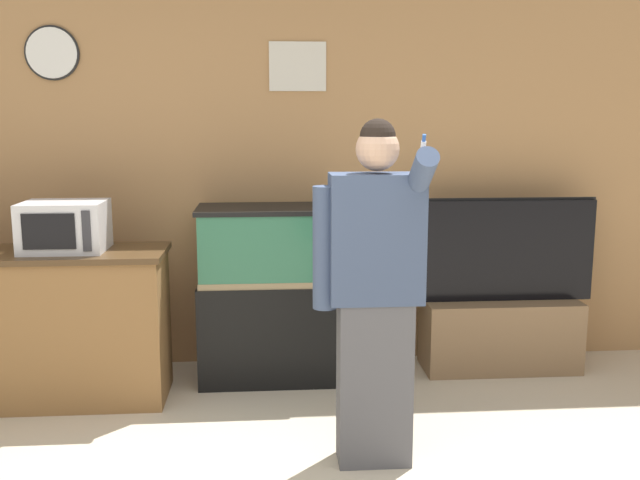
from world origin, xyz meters
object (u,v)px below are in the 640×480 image
aquarium_on_stand (275,293)px  person_standing (374,290)px  counter_island (22,327)px  tv_on_stand (500,318)px  microwave (65,226)px

aquarium_on_stand → person_standing: person_standing is taller
counter_island → tv_on_stand: size_ratio=1.38×
microwave → person_standing: bearing=-28.7°
microwave → tv_on_stand: (2.76, 0.32, -0.72)m
person_standing → microwave: bearing=151.3°
microwave → tv_on_stand: size_ratio=0.38×
counter_island → person_standing: bearing=-25.0°
counter_island → tv_on_stand: bearing=6.2°
aquarium_on_stand → person_standing: (0.46, -1.20, 0.32)m
microwave → aquarium_on_stand: bearing=12.3°
person_standing → tv_on_stand: bearing=49.7°
aquarium_on_stand → tv_on_stand: (1.53, 0.05, -0.22)m
microwave → aquarium_on_stand: (1.23, 0.27, -0.50)m
microwave → tv_on_stand: microwave is taller
counter_island → person_standing: size_ratio=1.02×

